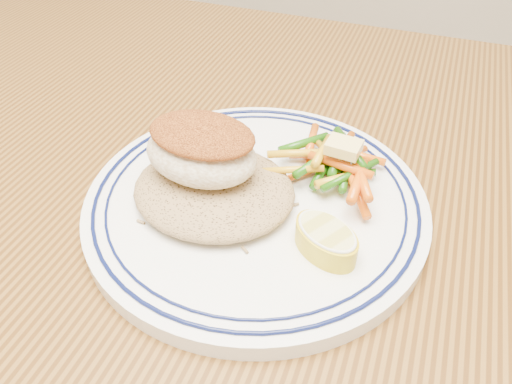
% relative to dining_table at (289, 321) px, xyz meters
% --- Properties ---
extents(dining_table, '(1.50, 0.90, 0.75)m').
position_rel_dining_table_xyz_m(dining_table, '(0.00, 0.00, 0.00)').
color(dining_table, '#4D2D0F').
rests_on(dining_table, ground).
extents(plate, '(0.28, 0.28, 0.02)m').
position_rel_dining_table_xyz_m(plate, '(-0.04, 0.03, 0.11)').
color(plate, white).
rests_on(plate, dining_table).
extents(rice_pilaf, '(0.13, 0.12, 0.03)m').
position_rel_dining_table_xyz_m(rice_pilaf, '(-0.07, 0.02, 0.12)').
color(rice_pilaf, olive).
rests_on(rice_pilaf, plate).
extents(fish_fillet, '(0.10, 0.08, 0.05)m').
position_rel_dining_table_xyz_m(fish_fillet, '(-0.09, 0.02, 0.15)').
color(fish_fillet, beige).
rests_on(fish_fillet, rice_pilaf).
extents(vegetable_pile, '(0.10, 0.11, 0.03)m').
position_rel_dining_table_xyz_m(vegetable_pile, '(0.01, 0.08, 0.13)').
color(vegetable_pile, '#E25A0B').
rests_on(vegetable_pile, plate).
extents(butter_pat, '(0.03, 0.02, 0.01)m').
position_rel_dining_table_xyz_m(butter_pat, '(0.02, 0.08, 0.15)').
color(butter_pat, '#F7DF79').
rests_on(butter_pat, vegetable_pile).
extents(lemon_wedge, '(0.07, 0.07, 0.02)m').
position_rel_dining_table_xyz_m(lemon_wedge, '(0.03, -0.01, 0.12)').
color(lemon_wedge, yellow).
rests_on(lemon_wedge, plate).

